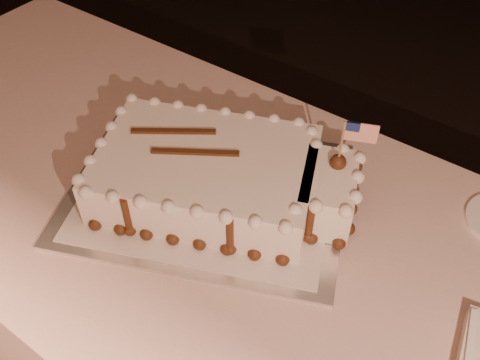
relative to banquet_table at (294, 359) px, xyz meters
The scene contains 4 objects.
banquet_table is the anchor object (origin of this frame).
cake_board 0.45m from the banquet_table, behind, with size 0.55×0.41×0.01m, color silver.
doily 0.46m from the banquet_table, behind, with size 0.49×0.37×0.00m, color silver.
sheet_cake 0.49m from the banquet_table, behind, with size 0.54×0.41×0.20m.
Camera 1 is at (0.23, 0.07, 1.53)m, focal length 40.00 mm.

